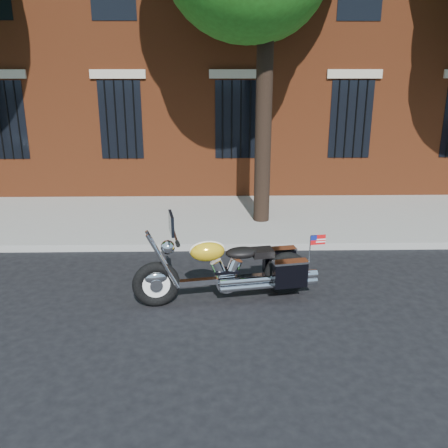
{
  "coord_description": "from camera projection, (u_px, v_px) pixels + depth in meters",
  "views": [
    {
      "loc": [
        -0.58,
        -8.12,
        3.66
      ],
      "look_at": [
        -0.4,
        0.8,
        0.74
      ],
      "focal_mm": 40.0,
      "sensor_mm": 36.0,
      "label": 1
    }
  ],
  "objects": [
    {
      "name": "sidewalk",
      "position": [
        239.0,
        218.0,
        11.94
      ],
      "size": [
        40.0,
        3.6,
        0.15
      ],
      "primitive_type": "cube",
      "color": "gray",
      "rests_on": "ground"
    },
    {
      "name": "ground",
      "position": [
        248.0,
        277.0,
        8.86
      ],
      "size": [
        120.0,
        120.0,
        0.0
      ],
      "primitive_type": "plane",
      "color": "black",
      "rests_on": "ground"
    },
    {
      "name": "motorcycle",
      "position": [
        232.0,
        271.0,
        7.88
      ],
      "size": [
        2.99,
        1.15,
        1.5
      ],
      "rotation": [
        0.0,
        0.0,
        0.18
      ],
      "color": "black",
      "rests_on": "ground"
    },
    {
      "name": "curb",
      "position": [
        243.0,
        246.0,
        10.15
      ],
      "size": [
        40.0,
        0.16,
        0.15
      ],
      "primitive_type": "cube",
      "color": "gray",
      "rests_on": "ground"
    }
  ]
}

